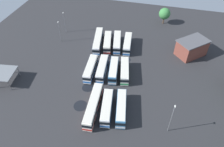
# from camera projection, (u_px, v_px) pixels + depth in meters

# --- Properties ---
(ground_plane) EXTENTS (107.30, 107.30, 0.00)m
(ground_plane) POSITION_uv_depth(u_px,v_px,m) (108.00, 73.00, 70.21)
(ground_plane) COLOR #28282B
(bus_row0_slot0) EXTENTS (11.32, 4.46, 3.45)m
(bus_row0_slot0) POSITION_uv_depth(u_px,v_px,m) (121.00, 108.00, 57.58)
(bus_row0_slot0) COLOR teal
(bus_row0_slot0) RESTS_ON ground_plane
(bus_row0_slot1) EXTENTS (11.05, 4.24, 3.45)m
(bus_row0_slot1) POSITION_uv_depth(u_px,v_px,m) (107.00, 107.00, 57.70)
(bus_row0_slot1) COLOR silver
(bus_row0_slot1) RESTS_ON ground_plane
(bus_row0_slot2) EXTENTS (14.36, 3.71, 3.45)m
(bus_row0_slot2) POSITION_uv_depth(u_px,v_px,m) (93.00, 106.00, 58.13)
(bus_row0_slot2) COLOR silver
(bus_row0_slot2) RESTS_ON ground_plane
(bus_row1_slot0) EXTENTS (10.75, 4.56, 3.45)m
(bus_row1_slot0) POSITION_uv_depth(u_px,v_px,m) (125.00, 71.00, 68.44)
(bus_row1_slot0) COLOR silver
(bus_row1_slot0) RESTS_ON ground_plane
(bus_row1_slot1) EXTENTS (10.61, 4.10, 3.45)m
(bus_row1_slot1) POSITION_uv_depth(u_px,v_px,m) (114.00, 70.00, 68.61)
(bus_row1_slot1) COLOR teal
(bus_row1_slot1) RESTS_ON ground_plane
(bus_row1_slot2) EXTENTS (11.11, 3.77, 3.45)m
(bus_row1_slot2) POSITION_uv_depth(u_px,v_px,m) (102.00, 69.00, 69.15)
(bus_row1_slot2) COLOR silver
(bus_row1_slot2) RESTS_ON ground_plane
(bus_row1_slot3) EXTENTS (11.13, 3.54, 3.45)m
(bus_row1_slot3) POSITION_uv_depth(u_px,v_px,m) (91.00, 69.00, 69.17)
(bus_row1_slot3) COLOR silver
(bus_row1_slot3) RESTS_ON ground_plane
(bus_row2_slot0) EXTENTS (11.20, 3.76, 3.45)m
(bus_row2_slot0) POSITION_uv_depth(u_px,v_px,m) (128.00, 44.00, 79.27)
(bus_row2_slot0) COLOR silver
(bus_row2_slot0) RESTS_ON ground_plane
(bus_row2_slot1) EXTENTS (11.51, 4.69, 3.45)m
(bus_row2_slot1) POSITION_uv_depth(u_px,v_px,m) (117.00, 42.00, 79.94)
(bus_row2_slot1) COLOR silver
(bus_row2_slot1) RESTS_ON ground_plane
(bus_row2_slot2) EXTENTS (11.25, 4.76, 3.45)m
(bus_row2_slot2) POSITION_uv_depth(u_px,v_px,m) (108.00, 42.00, 79.88)
(bus_row2_slot2) COLOR silver
(bus_row2_slot2) RESTS_ON ground_plane
(bus_row2_slot3) EXTENTS (14.42, 5.18, 3.45)m
(bus_row2_slot3) POSITION_uv_depth(u_px,v_px,m) (98.00, 41.00, 80.52)
(bus_row2_slot3) COLOR silver
(bus_row2_slot3) RESTS_ON ground_plane
(depot_building) EXTENTS (11.82, 11.98, 5.89)m
(depot_building) POSITION_uv_depth(u_px,v_px,m) (192.00, 48.00, 75.51)
(depot_building) COLOR brown
(depot_building) RESTS_ON ground_plane
(maintenance_shelter) EXTENTS (7.79, 6.77, 3.75)m
(maintenance_shelter) POSITION_uv_depth(u_px,v_px,m) (4.00, 73.00, 65.05)
(maintenance_shelter) COLOR slate
(maintenance_shelter) RESTS_ON ground_plane
(lamp_post_far_corner) EXTENTS (0.56, 0.28, 8.43)m
(lamp_post_far_corner) POSITION_uv_depth(u_px,v_px,m) (60.00, 31.00, 80.35)
(lamp_post_far_corner) COLOR slate
(lamp_post_far_corner) RESTS_ON ground_plane
(lamp_post_mid_lot) EXTENTS (0.56, 0.28, 9.74)m
(lamp_post_mid_lot) POSITION_uv_depth(u_px,v_px,m) (171.00, 118.00, 51.04)
(lamp_post_mid_lot) COLOR slate
(lamp_post_mid_lot) RESTS_ON ground_plane
(lamp_post_near_entrance) EXTENTS (0.56, 0.28, 8.58)m
(lamp_post_near_entrance) POSITION_uv_depth(u_px,v_px,m) (64.00, 22.00, 85.22)
(lamp_post_near_entrance) COLOR slate
(lamp_post_near_entrance) RESTS_ON ground_plane
(tree_south_edge) EXTENTS (4.70, 4.70, 6.88)m
(tree_south_edge) POSITION_uv_depth(u_px,v_px,m) (165.00, 14.00, 90.43)
(tree_south_edge) COLOR brown
(tree_south_edge) RESTS_ON ground_plane
(puddle_back_corner) EXTENTS (3.93, 3.93, 0.01)m
(puddle_back_corner) POSITION_uv_depth(u_px,v_px,m) (81.00, 106.00, 60.45)
(puddle_back_corner) COLOR black
(puddle_back_corner) RESTS_ON ground_plane
(puddle_front_lane) EXTENTS (2.90, 2.90, 0.01)m
(puddle_front_lane) POSITION_uv_depth(u_px,v_px,m) (112.00, 58.00, 76.06)
(puddle_front_lane) COLOR black
(puddle_front_lane) RESTS_ON ground_plane
(puddle_near_shelter) EXTENTS (2.72, 2.72, 0.01)m
(puddle_near_shelter) POSITION_uv_depth(u_px,v_px,m) (127.00, 60.00, 75.34)
(puddle_near_shelter) COLOR black
(puddle_near_shelter) RESTS_ON ground_plane
(puddle_between_rows) EXTENTS (3.60, 3.60, 0.01)m
(puddle_between_rows) POSITION_uv_depth(u_px,v_px,m) (88.00, 88.00, 65.54)
(puddle_between_rows) COLOR black
(puddle_between_rows) RESTS_ON ground_plane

